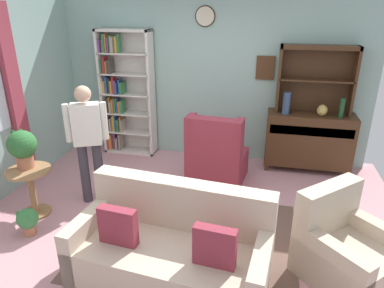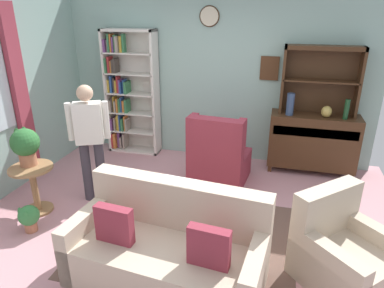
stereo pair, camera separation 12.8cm
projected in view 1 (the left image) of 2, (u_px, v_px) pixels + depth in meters
ground_plane at (180, 222)px, 4.20m from camera, size 5.40×4.60×0.02m
wall_back at (212, 74)px, 5.60m from camera, size 5.00×0.09×2.80m
area_rug at (191, 239)px, 3.89m from camera, size 2.30×1.89×0.01m
bookshelf at (123, 94)px, 5.88m from camera, size 0.90×0.30×2.10m
sideboard at (308, 139)px, 5.37m from camera, size 1.30×0.45×0.92m
sideboard_hutch at (317, 70)px, 5.07m from camera, size 1.10×0.26×1.00m
vase_tall at (286, 103)px, 5.16m from camera, size 0.11×0.11×0.33m
vase_round at (322, 110)px, 5.09m from camera, size 0.15×0.15×0.17m
bottle_wine at (342, 108)px, 5.00m from camera, size 0.07×0.07×0.29m
couch_floral at (172, 250)px, 3.24m from camera, size 1.87×1.02×0.90m
armchair_floral at (345, 251)px, 3.26m from camera, size 1.08×1.08×0.88m
wingback_chair at (216, 158)px, 5.01m from camera, size 0.85×0.87×1.05m
plant_stand at (31, 187)px, 4.23m from camera, size 0.52×0.52×0.62m
potted_plant_large at (22, 146)px, 4.10m from camera, size 0.34×0.34×0.47m
potted_plant_small at (27, 220)px, 3.90m from camera, size 0.24×0.24×0.33m
person_reading at (88, 137)px, 4.34m from camera, size 0.51×0.32×1.56m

